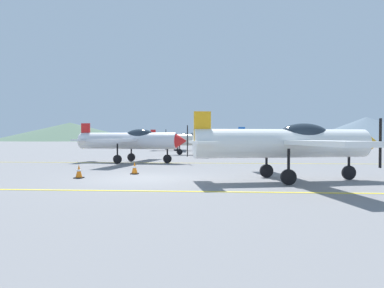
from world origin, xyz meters
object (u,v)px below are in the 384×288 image
car_sedan (295,145)px  traffic_cone_front (79,172)px  traffic_cone_side (135,168)px  airplane_near (289,142)px  airplane_far (206,139)px  airplane_mid (132,140)px  airplane_back (180,139)px

car_sedan → traffic_cone_front: (-14.97, -24.28, -0.56)m
traffic_cone_side → traffic_cone_front: bearing=-139.1°
airplane_near → airplane_far: 19.99m
airplane_mid → traffic_cone_side: size_ratio=15.77×
airplane_mid → airplane_far: bearing=64.3°
airplane_near → airplane_far: bearing=101.1°
airplane_back → traffic_cone_side: airplane_back is taller
traffic_cone_side → car_sedan: bearing=60.1°
airplane_far → airplane_back: 11.39m
traffic_cone_front → airplane_mid: bearing=89.6°
airplane_mid → traffic_cone_front: airplane_mid is taller
airplane_back → airplane_mid: bearing=-93.5°
car_sedan → traffic_cone_side: bearing=-119.9°
airplane_mid → airplane_far: same height
airplane_mid → airplane_back: (1.29, 21.07, 0.00)m
car_sedan → traffic_cone_side: car_sedan is taller
traffic_cone_front → airplane_far: bearing=75.4°
airplane_back → traffic_cone_side: (0.67, -28.34, -1.28)m
airplane_back → traffic_cone_front: 30.15m
airplane_mid → traffic_cone_front: (-0.07, -9.03, -1.28)m
airplane_mid → traffic_cone_front: 9.12m
airplane_near → airplane_back: same height
airplane_back → car_sedan: (13.62, -5.82, -0.72)m
airplane_near → traffic_cone_front: (-8.88, 0.30, -1.28)m
airplane_near → airplane_back: (-7.52, 30.40, 0.00)m
car_sedan → traffic_cone_side: 25.99m
traffic_cone_front → traffic_cone_side: (2.02, 1.75, 0.00)m
airplane_far → traffic_cone_side: bearing=-99.7°
airplane_near → airplane_back: bearing=103.9°
airplane_mid → car_sedan: bearing=45.7°
airplane_back → traffic_cone_front: (-1.35, -30.09, -1.28)m
airplane_near → airplane_far: same height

